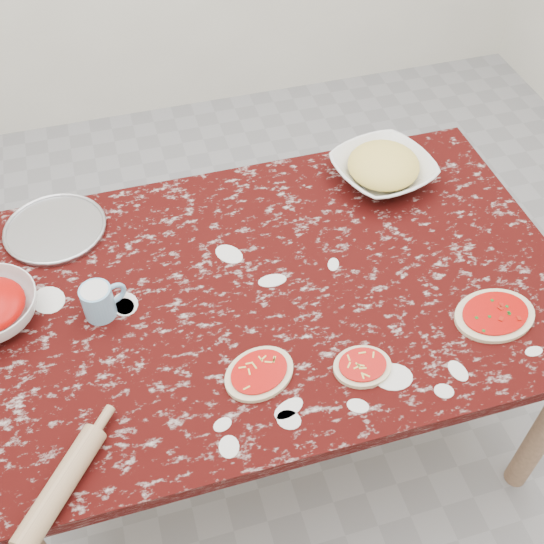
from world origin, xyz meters
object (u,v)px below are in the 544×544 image
(cheese_bowl, at_px, (383,171))
(rolling_pin, at_px, (61,486))
(flour_mug, at_px, (99,301))
(worktable, at_px, (272,304))
(pizza_tray, at_px, (55,229))

(cheese_bowl, height_order, rolling_pin, cheese_bowl)
(cheese_bowl, height_order, flour_mug, flour_mug)
(flour_mug, bearing_deg, worktable, -3.68)
(pizza_tray, xyz_separation_m, flour_mug, (0.10, -0.34, 0.04))
(pizza_tray, height_order, cheese_bowl, cheese_bowl)
(pizza_tray, height_order, rolling_pin, rolling_pin)
(worktable, bearing_deg, pizza_tray, 145.83)
(rolling_pin, bearing_deg, pizza_tray, 87.33)
(worktable, relative_size, flour_mug, 13.60)
(cheese_bowl, relative_size, flour_mug, 2.50)
(flour_mug, bearing_deg, rolling_pin, -106.25)
(pizza_tray, distance_m, flour_mug, 0.36)
(cheese_bowl, distance_m, rolling_pin, 1.27)
(rolling_pin, bearing_deg, flour_mug, 73.75)
(worktable, xyz_separation_m, cheese_bowl, (0.45, 0.32, 0.12))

